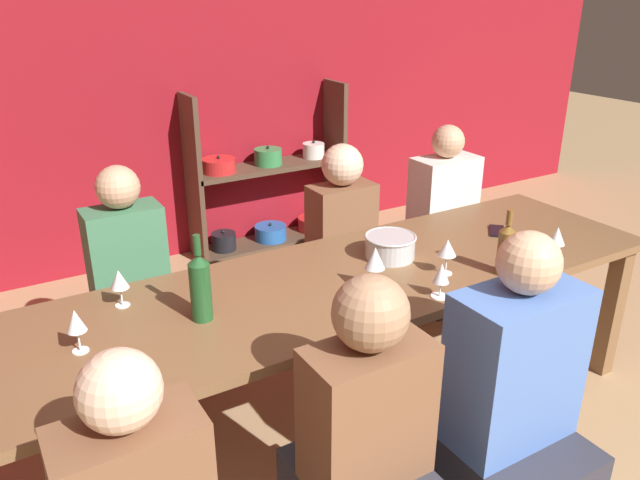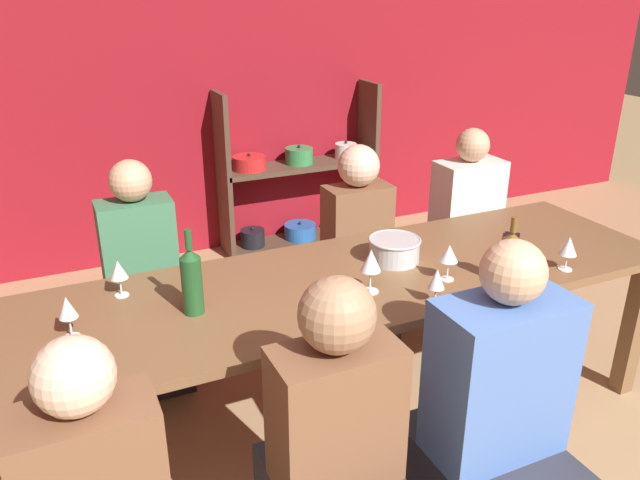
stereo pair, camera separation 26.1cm
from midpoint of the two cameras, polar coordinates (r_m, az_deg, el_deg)
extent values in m
cube|color=maroon|center=(4.49, -11.98, 14.99)|extent=(8.80, 0.06, 2.70)
cube|color=#4C3828|center=(4.52, -7.16, 5.67)|extent=(0.04, 0.30, 1.21)
cube|color=#4C3828|center=(4.99, 5.90, 7.31)|extent=(0.04, 0.30, 1.21)
cube|color=#4C3828|center=(4.92, -0.31, -0.01)|extent=(1.18, 0.30, 0.04)
cylinder|color=black|center=(4.75, -4.62, 0.17)|extent=(0.18, 0.18, 0.13)
sphere|color=black|center=(4.72, -4.65, 1.04)|extent=(0.02, 0.02, 0.02)
cylinder|color=#235BAD|center=(4.89, -0.31, 0.79)|extent=(0.25, 0.25, 0.11)
sphere|color=black|center=(4.86, -0.31, 1.54)|extent=(0.02, 0.02, 0.02)
cylinder|color=red|center=(5.05, 3.75, 1.45)|extent=(0.26, 0.26, 0.11)
sphere|color=black|center=(5.03, 3.76, 2.15)|extent=(0.02, 0.02, 0.02)
cube|color=#4C3828|center=(4.72, -0.32, 6.78)|extent=(1.18, 0.30, 0.04)
cylinder|color=red|center=(4.56, -4.85, 7.02)|extent=(0.24, 0.24, 0.10)
sphere|color=black|center=(4.54, -4.88, 7.76)|extent=(0.02, 0.02, 0.02)
cylinder|color=#338447|center=(4.70, -0.33, 7.69)|extent=(0.21, 0.21, 0.12)
sphere|color=black|center=(4.68, -0.33, 8.54)|extent=(0.02, 0.02, 0.02)
cylinder|color=silver|center=(4.87, 3.93, 8.13)|extent=(0.17, 0.17, 0.11)
sphere|color=black|center=(4.85, 3.95, 8.91)|extent=(0.02, 0.02, 0.02)
cube|color=brown|center=(2.60, 3.80, -4.30)|extent=(3.10, 0.84, 0.04)
cube|color=brown|center=(3.46, 28.70, -7.08)|extent=(0.08, 0.08, 0.71)
cube|color=brown|center=(3.84, 20.88, -2.83)|extent=(0.08, 0.08, 0.71)
cylinder|color=#B7BABC|center=(2.79, 9.48, -0.96)|extent=(0.22, 0.22, 0.10)
torus|color=#B7BABC|center=(2.77, 9.54, -0.03)|extent=(0.23, 0.23, 0.01)
cylinder|color=brown|center=(2.69, 19.61, -1.91)|extent=(0.07, 0.07, 0.19)
cone|color=brown|center=(2.65, 19.92, 0.28)|extent=(0.07, 0.07, 0.03)
cylinder|color=brown|center=(2.63, 20.06, 1.26)|extent=(0.03, 0.03, 0.07)
cylinder|color=#1E4C23|center=(2.33, -8.49, -4.23)|extent=(0.08, 0.08, 0.22)
cone|color=#1E4C23|center=(2.27, -8.68, -1.33)|extent=(0.08, 0.08, 0.04)
cylinder|color=#1E4C23|center=(2.25, -8.76, -0.03)|extent=(0.03, 0.03, 0.08)
cylinder|color=white|center=(2.94, 23.89, -2.50)|extent=(0.06, 0.06, 0.00)
cylinder|color=white|center=(2.93, 24.00, -1.87)|extent=(0.01, 0.01, 0.07)
cone|color=white|center=(2.90, 24.23, -0.55)|extent=(0.08, 0.08, 0.08)
cylinder|color=beige|center=(2.91, 24.16, -0.91)|extent=(0.04, 0.04, 0.03)
cylinder|color=white|center=(2.52, 7.55, -4.73)|extent=(0.07, 0.07, 0.00)
cylinder|color=white|center=(2.50, 7.60, -3.78)|extent=(0.01, 0.01, 0.09)
cone|color=white|center=(2.47, 7.71, -1.91)|extent=(0.08, 0.08, 0.09)
cylinder|color=maroon|center=(2.48, 7.68, -2.40)|extent=(0.05, 0.05, 0.04)
cylinder|color=white|center=(2.56, -14.92, -4.96)|extent=(0.06, 0.06, 0.00)
cylinder|color=white|center=(2.54, -15.00, -4.19)|extent=(0.01, 0.01, 0.07)
cone|color=white|center=(2.51, -15.17, -2.69)|extent=(0.07, 0.07, 0.07)
cylinder|color=beige|center=(2.52, -15.13, -3.07)|extent=(0.04, 0.04, 0.03)
cylinder|color=white|center=(2.32, -18.75, -8.45)|extent=(0.06, 0.06, 0.00)
cylinder|color=white|center=(2.30, -18.88, -7.60)|extent=(0.01, 0.01, 0.08)
cone|color=white|center=(2.27, -19.12, -5.91)|extent=(0.07, 0.07, 0.08)
cylinder|color=beige|center=(2.28, -19.06, -6.35)|extent=(0.04, 0.04, 0.03)
cylinder|color=white|center=(2.49, 13.45, -5.64)|extent=(0.07, 0.07, 0.00)
cylinder|color=white|center=(2.47, 13.52, -4.98)|extent=(0.01, 0.01, 0.06)
cone|color=white|center=(2.44, 13.66, -3.52)|extent=(0.07, 0.07, 0.08)
cylinder|color=white|center=(2.68, 14.27, -3.54)|extent=(0.06, 0.06, 0.00)
cylinder|color=white|center=(2.67, 14.36, -2.73)|extent=(0.01, 0.01, 0.08)
cone|color=white|center=(2.64, 14.51, -1.22)|extent=(0.08, 0.08, 0.07)
cube|color=black|center=(3.18, 19.40, 0.09)|extent=(0.15, 0.16, 0.01)
cube|color=#4C70B7|center=(2.23, 19.40, -11.92)|extent=(0.46, 0.25, 0.57)
sphere|color=tan|center=(2.05, 20.79, -2.84)|extent=(0.21, 0.21, 0.21)
cube|color=#2D2D38|center=(4.03, 14.55, -2.92)|extent=(0.40, 0.50, 0.44)
cube|color=silver|center=(3.85, 15.23, 3.38)|extent=(0.40, 0.22, 0.49)
sphere|color=tan|center=(3.76, 15.76, 8.34)|extent=(0.20, 0.20, 0.20)
cube|color=brown|center=(1.95, 5.44, -15.77)|extent=(0.39, 0.21, 0.46)
sphere|color=#9E7556|center=(1.76, 5.85, -6.94)|extent=(0.23, 0.23, 0.23)
cube|color=#2D2D38|center=(3.62, 5.33, -5.45)|extent=(0.36, 0.45, 0.42)
cube|color=brown|center=(3.43, 5.59, 1.14)|extent=(0.36, 0.20, 0.47)
sphere|color=beige|center=(3.32, 5.82, 6.74)|extent=(0.22, 0.22, 0.22)
sphere|color=beige|center=(1.60, -17.26, -11.96)|extent=(0.20, 0.20, 0.20)
cube|color=#2D2D38|center=(3.28, -13.12, -8.88)|extent=(0.34, 0.43, 0.46)
cube|color=#3D7551|center=(3.06, -13.91, -1.10)|extent=(0.34, 0.19, 0.51)
sphere|color=tan|center=(2.94, -14.55, 5.23)|extent=(0.20, 0.20, 0.20)
camera|label=1|loc=(0.13, -87.14, 1.19)|focal=35.00mm
camera|label=2|loc=(0.13, 92.86, -1.19)|focal=35.00mm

